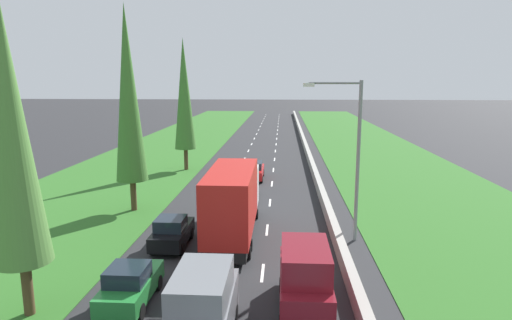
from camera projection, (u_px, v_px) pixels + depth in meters
The scene contains 16 objects.
ground_plane at pixel (263, 147), 58.91m from camera, with size 300.00×300.00×0.00m, color #28282B.
grass_verge_left at pixel (171, 146), 59.67m from camera, with size 14.00×140.00×0.04m, color #2D6623.
grass_verge_right at pixel (370, 148), 58.05m from camera, with size 14.00×140.00×0.04m, color #2D6623.
median_barrier at pixel (305, 145), 58.50m from camera, with size 0.44×120.00×0.85m, color #9E9B93.
lane_markings at pixel (263, 147), 58.91m from camera, with size 3.64×116.00×0.01m.
grey_van_centre_lane at pixel (203, 309), 14.62m from camera, with size 1.96×4.90×2.82m.
green_hatchback_left_lane at pixel (130, 285), 17.53m from camera, with size 1.74×3.90×1.72m.
maroon_van_right_lane at pixel (305, 279), 16.78m from camera, with size 1.96×4.90×2.82m.
red_box_truck_centre_lane at pixel (233, 201), 24.83m from camera, with size 2.46×9.40×4.18m.
silver_hatchback_centre_lane at pixel (246, 189), 33.10m from camera, with size 1.74×3.90×1.72m.
black_hatchback_left_lane at pixel (172, 232), 23.62m from camera, with size 1.74×3.90×1.72m.
red_sedan_centre_lane at pixel (254, 171), 39.84m from camera, with size 1.82×4.50×1.64m.
poplar_tree_nearest at pixel (12, 134), 15.59m from camera, with size 2.10×2.10×12.06m.
poplar_tree_second at pixel (128, 95), 28.94m from camera, with size 2.15×2.15×14.00m.
poplar_tree_third at pixel (184, 95), 42.81m from camera, with size 2.13×2.13×13.10m.
street_light_mast at pixel (352, 150), 23.83m from camera, with size 3.20×0.28×9.00m.
Camera 1 is at (2.61, 1.80, 8.99)m, focal length 30.40 mm.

